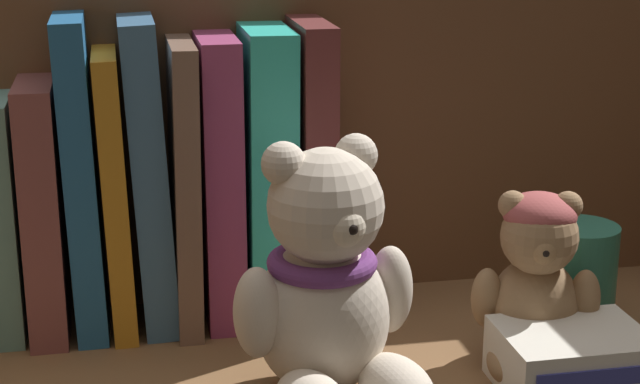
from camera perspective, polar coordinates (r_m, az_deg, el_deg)
shelf_board at (r=75.48cm, az=1.11°, el=-9.67°), size 69.20×24.92×2.00cm
shelf_back_panel at (r=82.66cm, az=-0.78°, el=3.48°), size 71.60×1.20×31.32cm
book_4 at (r=79.50cm, az=-14.99°, el=-0.72°), size 2.71×11.29×19.03cm
book_5 at (r=78.71cm, az=-13.03°, el=0.98°), size 2.72×10.92×23.63cm
book_6 at (r=79.00cm, az=-11.25°, el=0.18°), size 2.23×11.48×21.06cm
book_7 at (r=78.72cm, az=-9.46°, el=1.09°), size 3.44×10.58×23.42cm
book_8 at (r=79.05cm, az=-7.58°, el=0.60°), size 2.06×12.40×21.68cm
book_9 at (r=79.21cm, az=-5.63°, el=0.80°), size 2.85×10.67×21.91cm
book_10 at (r=79.55cm, az=-3.08°, el=1.13°), size 3.68×11.41×22.49cm
book_11 at (r=80.01cm, az=-0.70°, el=1.41°), size 2.44×12.36×22.90cm
teddy_bear_larger at (r=66.51cm, az=0.43°, el=-5.48°), size 13.12×13.53×17.33cm
teddy_bear_smaller at (r=73.28cm, az=11.89°, el=-4.99°), size 9.45×9.72×12.42cm
pillar_candle at (r=81.53cm, az=14.02°, el=-4.41°), size 5.94×5.94×7.76cm
small_product_box at (r=71.50cm, az=13.72°, el=-9.00°), size 9.63×7.62×4.18cm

